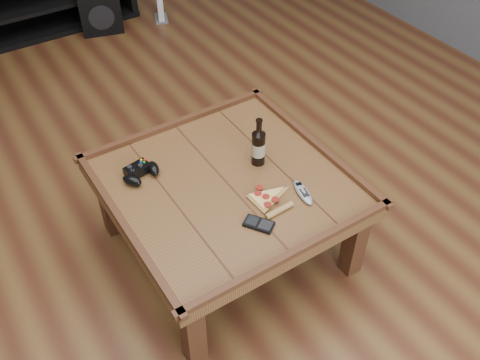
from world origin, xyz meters
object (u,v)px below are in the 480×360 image
pizza_slice (268,200)px  game_console (160,7)px  subwoofer (99,9)px  beer_bottle (258,146)px  remote_control (303,192)px  coffee_table (227,192)px  smartphone (259,224)px  game_controller (141,172)px

pizza_slice → game_console: (0.74, 2.58, -0.36)m
game_console → subwoofer: bearing=-174.0°
beer_bottle → pizza_slice: beer_bottle is taller
remote_control → subwoofer: 2.77m
game_console → pizza_slice: bearing=-84.3°
coffee_table → subwoofer: 2.55m
smartphone → remote_control: bearing=-23.9°
game_controller → game_console: 2.45m
subwoofer → game_console: subwoofer is taller
beer_bottle → game_controller: size_ratio=1.26×
coffee_table → beer_bottle: size_ratio=4.28×
remote_control → game_console: size_ratio=0.72×
game_controller → coffee_table: bearing=-49.2°
beer_bottle → game_controller: bearing=157.5°
game_controller → subwoofer: (0.66, 2.27, -0.32)m
remote_control → game_console: remote_control is taller
smartphone → game_controller: bearing=83.7°
game_controller → remote_control: 0.72m
beer_bottle → game_console: bearing=74.8°
pizza_slice → smartphone: bearing=-142.5°
remote_control → pizza_slice: bearing=176.4°
subwoofer → game_console: 0.49m
pizza_slice → subwoofer: (0.28, 2.71, -0.30)m
game_controller → beer_bottle: bearing=-33.3°
smartphone → pizza_slice: bearing=6.3°
beer_bottle → subwoofer: 2.51m
remote_control → smartphone: bearing=-157.0°
game_console → game_controller: bearing=-95.9°
subwoofer → game_console: bearing=-0.0°
game_controller → smartphone: size_ratio=1.41×
game_controller → game_console: (1.12, 2.14, -0.37)m
pizza_slice → game_controller: bearing=128.7°
game_controller → pizza_slice: bearing=-59.4°
beer_bottle → remote_control: (0.05, -0.28, -0.09)m
game_controller → game_console: game_controller is taller
smartphone → game_console: (0.85, 2.67, -0.35)m
game_controller → subwoofer: size_ratio=0.50×
subwoofer → beer_bottle: bearing=-78.3°
subwoofer → remote_control: bearing=-76.9°
pizza_slice → remote_control: size_ratio=1.54×
game_controller → subwoofer: game_controller is taller
remote_control → game_console: bearing=90.2°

